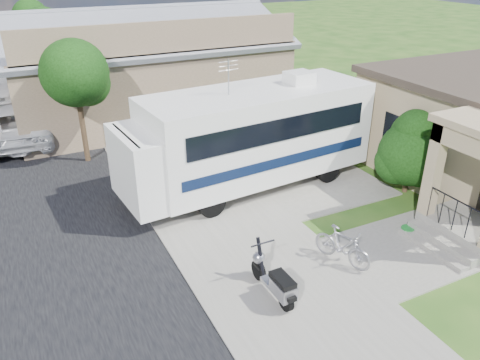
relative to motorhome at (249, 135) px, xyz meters
name	(u,v)px	position (x,y,z in m)	size (l,w,h in m)	color
ground	(299,258)	(-0.76, -4.35, -1.86)	(120.00, 120.00, 0.00)	#1C4312
sidewalk_slab	(151,140)	(-1.76, 5.65, -1.83)	(4.00, 80.00, 0.06)	slate
driveway_slab	(266,179)	(0.74, 0.15, -1.83)	(7.00, 6.00, 0.05)	slate
walk_slab	(413,248)	(2.24, -5.35, -1.83)	(4.00, 3.00, 0.05)	slate
warehouse	(144,72)	(-0.76, 9.62, 0.13)	(12.50, 8.40, 5.04)	brown
street_tree_a	(78,76)	(-4.45, 4.70, 1.39)	(2.44, 2.40, 4.58)	#322316
street_tree_b	(46,33)	(-4.45, 14.70, 1.54)	(2.44, 2.40, 4.73)	#322316
street_tree_c	(33,19)	(-4.45, 23.70, 1.25)	(2.44, 2.40, 4.42)	#322316
motorhome	(249,135)	(0.00, 0.00, 0.00)	(8.64, 3.37, 4.33)	white
shrub	(411,150)	(4.55, -2.62, -0.40)	(2.31, 2.21, 2.84)	#322316
scooter	(275,280)	(-2.14, -5.41, -1.34)	(0.61, 1.75, 1.16)	black
bicycle	(342,248)	(0.06, -5.02, -1.37)	(0.46, 1.63, 0.98)	#95959C
pickup_truck	(20,122)	(-6.62, 8.17, -1.07)	(2.62, 5.68, 1.58)	silver
van	(1,83)	(-7.12, 15.22, -0.96)	(2.51, 6.19, 1.80)	silver
garden_hose	(407,231)	(2.65, -4.69, -1.77)	(0.37, 0.37, 0.17)	#166F26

